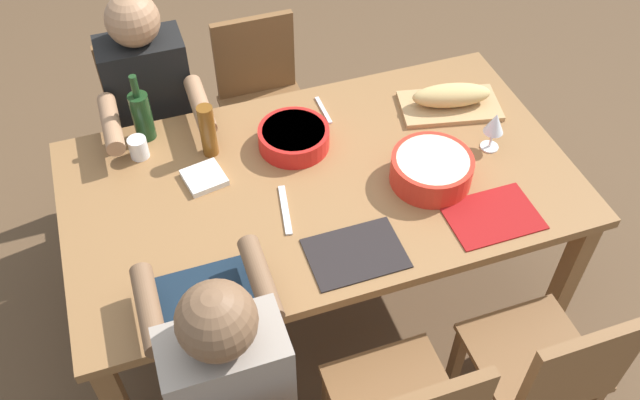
{
  "coord_description": "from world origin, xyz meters",
  "views": [
    {
      "loc": [
        -0.57,
        -1.66,
        2.53
      ],
      "look_at": [
        0.0,
        0.0,
        0.63
      ],
      "focal_mm": 38.27,
      "sensor_mm": 36.0,
      "label": 1
    }
  ],
  "objects_px": {
    "diner_far_left": "(153,108)",
    "chair_far_left": "(155,120)",
    "chair_near_right": "(548,370)",
    "diner_near_left": "(228,383)",
    "serving_bowl_pasta": "(432,168)",
    "napkin_stack": "(204,178)",
    "cup_far_left": "(138,148)",
    "chair_far_center": "(262,97)",
    "beer_bottle": "(208,131)",
    "bread_loaf": "(451,95)",
    "wine_glass": "(495,125)",
    "serving_bowl_salad": "(294,136)",
    "wine_bottle": "(142,115)",
    "dining_table": "(320,194)",
    "cutting_board": "(450,106)"
  },
  "relations": [
    {
      "from": "diner_near_left",
      "to": "bread_loaf",
      "type": "relative_size",
      "value": 3.75
    },
    {
      "from": "napkin_stack",
      "to": "chair_near_right",
      "type": "bearing_deg",
      "value": -47.09
    },
    {
      "from": "cutting_board",
      "to": "bread_loaf",
      "type": "xyz_separation_m",
      "value": [
        0.0,
        0.0,
        0.06
      ]
    },
    {
      "from": "bread_loaf",
      "to": "cup_far_left",
      "type": "bearing_deg",
      "value": 174.28
    },
    {
      "from": "serving_bowl_salad",
      "to": "bread_loaf",
      "type": "distance_m",
      "value": 0.67
    },
    {
      "from": "cutting_board",
      "to": "diner_near_left",
      "type": "bearing_deg",
      "value": -142.42
    },
    {
      "from": "chair_far_left",
      "to": "cutting_board",
      "type": "distance_m",
      "value": 1.33
    },
    {
      "from": "wine_bottle",
      "to": "napkin_stack",
      "type": "xyz_separation_m",
      "value": [
        0.16,
        -0.31,
        -0.1
      ]
    },
    {
      "from": "wine_bottle",
      "to": "beer_bottle",
      "type": "distance_m",
      "value": 0.28
    },
    {
      "from": "chair_near_right",
      "to": "serving_bowl_pasta",
      "type": "height_order",
      "value": "chair_near_right"
    },
    {
      "from": "diner_far_left",
      "to": "cutting_board",
      "type": "bearing_deg",
      "value": -21.33
    },
    {
      "from": "dining_table",
      "to": "cutting_board",
      "type": "xyz_separation_m",
      "value": [
        0.63,
        0.22,
        0.09
      ]
    },
    {
      "from": "chair_far_center",
      "to": "serving_bowl_pasta",
      "type": "bearing_deg",
      "value": -68.73
    },
    {
      "from": "chair_near_right",
      "to": "cutting_board",
      "type": "relative_size",
      "value": 2.12
    },
    {
      "from": "wine_glass",
      "to": "diner_near_left",
      "type": "bearing_deg",
      "value": -152.48
    },
    {
      "from": "serving_bowl_pasta",
      "to": "wine_bottle",
      "type": "relative_size",
      "value": 1.03
    },
    {
      "from": "napkin_stack",
      "to": "dining_table",
      "type": "bearing_deg",
      "value": -18.68
    },
    {
      "from": "dining_table",
      "to": "chair_far_left",
      "type": "distance_m",
      "value": 1.01
    },
    {
      "from": "diner_far_left",
      "to": "chair_far_left",
      "type": "bearing_deg",
      "value": 90.0
    },
    {
      "from": "diner_far_left",
      "to": "serving_bowl_salad",
      "type": "distance_m",
      "value": 0.67
    },
    {
      "from": "chair_far_left",
      "to": "wine_bottle",
      "type": "bearing_deg",
      "value": -97.39
    },
    {
      "from": "serving_bowl_pasta",
      "to": "cutting_board",
      "type": "bearing_deg",
      "value": 54.19
    },
    {
      "from": "beer_bottle",
      "to": "wine_glass",
      "type": "bearing_deg",
      "value": -17.35
    },
    {
      "from": "chair_far_left",
      "to": "bread_loaf",
      "type": "bearing_deg",
      "value": -28.85
    },
    {
      "from": "chair_far_left",
      "to": "diner_far_left",
      "type": "distance_m",
      "value": 0.28
    },
    {
      "from": "wine_bottle",
      "to": "serving_bowl_pasta",
      "type": "bearing_deg",
      "value": -31.37
    },
    {
      "from": "wine_bottle",
      "to": "beer_bottle",
      "type": "height_order",
      "value": "wine_bottle"
    },
    {
      "from": "bread_loaf",
      "to": "dining_table",
      "type": "bearing_deg",
      "value": -161.09
    },
    {
      "from": "chair_far_center",
      "to": "diner_near_left",
      "type": "relative_size",
      "value": 0.71
    },
    {
      "from": "cutting_board",
      "to": "wine_glass",
      "type": "relative_size",
      "value": 2.41
    },
    {
      "from": "wine_glass",
      "to": "napkin_stack",
      "type": "bearing_deg",
      "value": 170.38
    },
    {
      "from": "cutting_board",
      "to": "beer_bottle",
      "type": "xyz_separation_m",
      "value": [
        -0.98,
        0.06,
        0.1
      ]
    },
    {
      "from": "diner_far_left",
      "to": "serving_bowl_salad",
      "type": "bearing_deg",
      "value": -43.75
    },
    {
      "from": "dining_table",
      "to": "diner_near_left",
      "type": "distance_m",
      "value": 0.84
    },
    {
      "from": "chair_far_left",
      "to": "napkin_stack",
      "type": "xyz_separation_m",
      "value": [
        0.11,
        -0.71,
        0.27
      ]
    },
    {
      "from": "serving_bowl_salad",
      "to": "bread_loaf",
      "type": "height_order",
      "value": "bread_loaf"
    },
    {
      "from": "bread_loaf",
      "to": "wine_glass",
      "type": "height_order",
      "value": "wine_glass"
    },
    {
      "from": "wine_glass",
      "to": "serving_bowl_salad",
      "type": "bearing_deg",
      "value": 160.29
    },
    {
      "from": "chair_far_center",
      "to": "chair_near_right",
      "type": "relative_size",
      "value": 1.0
    },
    {
      "from": "diner_far_left",
      "to": "diner_near_left",
      "type": "height_order",
      "value": "same"
    },
    {
      "from": "beer_bottle",
      "to": "serving_bowl_salad",
      "type": "bearing_deg",
      "value": -11.76
    },
    {
      "from": "chair_far_center",
      "to": "chair_far_left",
      "type": "height_order",
      "value": "same"
    },
    {
      "from": "beer_bottle",
      "to": "chair_far_center",
      "type": "bearing_deg",
      "value": 58.91
    },
    {
      "from": "dining_table",
      "to": "wine_glass",
      "type": "height_order",
      "value": "wine_glass"
    },
    {
      "from": "dining_table",
      "to": "napkin_stack",
      "type": "relative_size",
      "value": 13.3
    },
    {
      "from": "napkin_stack",
      "to": "cup_far_left",
      "type": "bearing_deg",
      "value": 134.76
    },
    {
      "from": "wine_glass",
      "to": "chair_far_left",
      "type": "bearing_deg",
      "value": 142.98
    },
    {
      "from": "diner_far_left",
      "to": "bread_loaf",
      "type": "xyz_separation_m",
      "value": [
        1.14,
        -0.45,
        0.11
      ]
    },
    {
      "from": "serving_bowl_pasta",
      "to": "napkin_stack",
      "type": "xyz_separation_m",
      "value": [
        -0.78,
        0.27,
        -0.05
      ]
    },
    {
      "from": "chair_near_right",
      "to": "diner_near_left",
      "type": "height_order",
      "value": "diner_near_left"
    }
  ]
}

